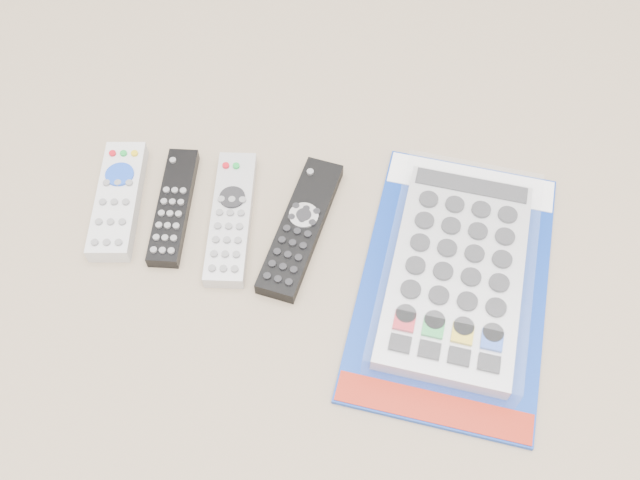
# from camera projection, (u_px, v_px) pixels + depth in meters

# --- Properties ---
(remote_small_grey) EXTENTS (0.07, 0.17, 0.03)m
(remote_small_grey) POSITION_uv_depth(u_px,v_px,m) (118.00, 200.00, 0.89)
(remote_small_grey) COLOR silver
(remote_small_grey) RESTS_ON ground
(remote_slim_black) EXTENTS (0.05, 0.17, 0.02)m
(remote_slim_black) POSITION_uv_depth(u_px,v_px,m) (174.00, 207.00, 0.89)
(remote_slim_black) COLOR black
(remote_slim_black) RESTS_ON ground
(remote_silver_dvd) EXTENTS (0.06, 0.19, 0.02)m
(remote_silver_dvd) POSITION_uv_depth(u_px,v_px,m) (231.00, 218.00, 0.88)
(remote_silver_dvd) COLOR #B7B7BC
(remote_silver_dvd) RESTS_ON ground
(remote_large_black) EXTENTS (0.09, 0.21, 0.02)m
(remote_large_black) POSITION_uv_depth(u_px,v_px,m) (301.00, 227.00, 0.87)
(remote_large_black) COLOR black
(remote_large_black) RESTS_ON ground
(jumbo_remote_packaged) EXTENTS (0.26, 0.38, 0.05)m
(jumbo_remote_packaged) POSITION_uv_depth(u_px,v_px,m) (457.00, 272.00, 0.83)
(jumbo_remote_packaged) COLOR #0D3198
(jumbo_remote_packaged) RESTS_ON ground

